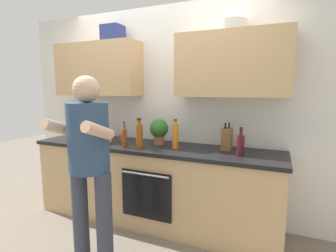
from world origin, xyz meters
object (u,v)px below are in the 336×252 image
object	(u,v)px
bottle_vinegar	(125,137)
bottle_wine	(241,145)
bottle_syrup	(139,135)
cup_ceramic	(123,137)
grocery_bag_bread	(101,137)
potted_herb	(159,130)
knife_block	(227,139)
bottle_soy	(87,134)
bottle_juice	(175,136)
person_standing	(89,156)

from	to	relation	value
bottle_vinegar	bottle_wine	bearing A→B (deg)	5.45
bottle_syrup	cup_ceramic	world-z (taller)	bottle_syrup
cup_ceramic	grocery_bag_bread	distance (m)	0.27
bottle_wine	potted_herb	world-z (taller)	potted_herb
bottle_syrup	knife_block	bearing A→B (deg)	18.79
bottle_vinegar	knife_block	world-z (taller)	knife_block
bottle_wine	bottle_soy	bearing A→B (deg)	179.72
bottle_soy	knife_block	distance (m)	1.68
bottle_syrup	potted_herb	size ratio (longest dim) A/B	1.13
bottle_juice	grocery_bag_bread	world-z (taller)	bottle_juice
bottle_juice	potted_herb	size ratio (longest dim) A/B	1.09
bottle_soy	bottle_juice	distance (m)	1.16
knife_block	potted_herb	distance (m)	0.77
person_standing	bottle_vinegar	distance (m)	0.67
grocery_bag_bread	bottle_vinegar	bearing A→B (deg)	-13.92
bottle_soy	bottle_vinegar	bearing A→B (deg)	-11.41
knife_block	bottle_vinegar	bearing A→B (deg)	-162.88
bottle_vinegar	knife_block	bearing A→B (deg)	17.12
bottle_vinegar	bottle_juice	world-z (taller)	bottle_juice
bottle_juice	bottle_syrup	bearing A→B (deg)	-161.59
bottle_vinegar	cup_ceramic	world-z (taller)	bottle_vinegar
bottle_vinegar	cup_ceramic	distance (m)	0.38
bottle_wine	bottle_syrup	xyz separation A→B (m)	(-1.04, -0.09, 0.03)
bottle_syrup	potted_herb	bearing A→B (deg)	67.64
bottle_juice	cup_ceramic	size ratio (longest dim) A/B	3.66
bottle_juice	cup_ceramic	distance (m)	0.78
cup_ceramic	bottle_soy	bearing A→B (deg)	-156.46
bottle_vinegar	bottle_soy	bearing A→B (deg)	168.59
person_standing	grocery_bag_bread	distance (m)	0.89
bottle_wine	cup_ceramic	bearing A→B (deg)	172.77
person_standing	bottle_wine	distance (m)	1.38
bottle_wine	knife_block	bearing A→B (deg)	128.79
potted_herb	bottle_wine	bearing A→B (deg)	-10.55
bottle_wine	bottle_vinegar	world-z (taller)	bottle_vinegar
cup_ceramic	knife_block	size ratio (longest dim) A/B	0.30
bottle_wine	potted_herb	bearing A→B (deg)	169.45
bottle_vinegar	cup_ceramic	bearing A→B (deg)	126.57
person_standing	bottle_juice	xyz separation A→B (m)	(0.47, 0.81, 0.07)
cup_ceramic	potted_herb	size ratio (longest dim) A/B	0.30
bottle_wine	bottle_soy	world-z (taller)	bottle_wine
bottle_soy	knife_block	xyz separation A→B (m)	(1.66, 0.20, 0.03)
bottle_soy	bottle_syrup	size ratio (longest dim) A/B	0.65
bottle_syrup	potted_herb	world-z (taller)	bottle_syrup
bottle_wine	bottle_syrup	bearing A→B (deg)	-174.98
bottle_soy	potted_herb	xyz separation A→B (m)	(0.90, 0.16, 0.08)
bottle_soy	bottle_syrup	world-z (taller)	bottle_syrup
person_standing	bottle_syrup	xyz separation A→B (m)	(0.10, 0.69, 0.07)
person_standing	grocery_bag_bread	bearing A→B (deg)	121.47
person_standing	potted_herb	bearing A→B (deg)	77.68
bottle_syrup	bottle_juice	world-z (taller)	bottle_syrup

